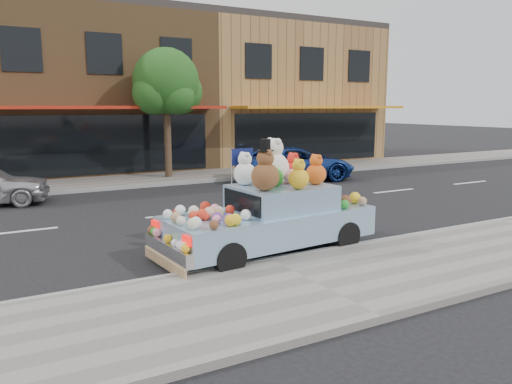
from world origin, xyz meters
TOP-DOWN VIEW (x-y plane):
  - ground at (0.00, 0.00)m, footprint 120.00×120.00m
  - near_sidewalk at (0.00, -6.50)m, footprint 60.00×3.00m
  - far_sidewalk at (0.00, 6.50)m, footprint 60.00×3.00m
  - near_kerb at (0.00, -5.00)m, footprint 60.00×0.12m
  - far_kerb at (0.00, 5.00)m, footprint 60.00×0.12m
  - storefront_mid at (0.00, 11.97)m, footprint 10.00×9.80m
  - storefront_right at (10.00, 11.97)m, footprint 10.00×9.80m
  - street_tree at (2.03, 6.55)m, footprint 3.00×2.70m
  - car_blue at (6.43, 3.93)m, footprint 5.18×3.26m
  - art_car at (0.45, -4.27)m, footprint 4.61×2.11m

SIDE VIEW (x-z plane):
  - ground at x=0.00m, z-range 0.00..0.00m
  - near_sidewalk at x=0.00m, z-range 0.00..0.12m
  - far_sidewalk at x=0.00m, z-range 0.00..0.12m
  - near_kerb at x=0.00m, z-range 0.00..0.13m
  - far_kerb at x=0.00m, z-range 0.00..0.13m
  - car_blue at x=6.43m, z-range 0.00..1.33m
  - art_car at x=0.45m, z-range -0.35..1.98m
  - storefront_mid at x=0.00m, z-range -0.01..7.29m
  - storefront_right at x=10.00m, z-range -0.01..7.29m
  - street_tree at x=2.03m, z-range 1.08..6.30m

